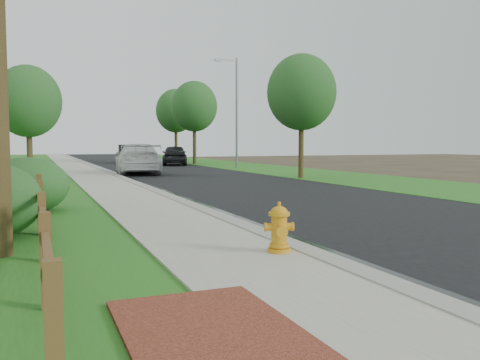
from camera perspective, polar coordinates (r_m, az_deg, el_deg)
name	(u,v)px	position (r m, az deg, el deg)	size (l,w,h in m)	color
ground	(348,287)	(6.78, 12.08, -11.64)	(120.00, 120.00, 0.00)	#34291C
road	(146,166)	(41.27, -10.49, 1.58)	(8.00, 90.00, 0.02)	black
curb	(92,166)	(40.63, -16.30, 1.51)	(0.40, 90.00, 0.12)	gray
wet_gutter	(97,167)	(40.67, -15.81, 1.47)	(0.50, 90.00, 0.00)	black
sidewalk	(74,167)	(40.52, -18.13, 1.45)	(2.20, 90.00, 0.10)	gray
grass_strip	(47,167)	(40.44, -20.81, 1.35)	(1.60, 90.00, 0.06)	#29611B
verge_far	(227,164)	(43.19, -1.48, 1.77)	(6.00, 90.00, 0.04)	#29611B
brick_patch	(211,334)	(4.97, -3.29, -16.88)	(1.60, 2.40, 0.11)	maroon
ranch_fence	(40,199)	(11.85, -21.56, -2.02)	(0.12, 16.92, 1.10)	#52311B
fire_hydrant	(279,229)	(8.13, 4.42, -5.52)	(0.53, 0.43, 0.81)	orange
white_suv	(138,159)	(30.74, -11.43, 2.36)	(2.47, 6.09, 1.77)	silver
dark_car_mid	(174,155)	(42.21, -7.39, 2.80)	(1.95, 4.84, 1.65)	black
dark_car_far	(129,154)	(46.97, -12.40, 2.89)	(1.76, 5.06, 1.67)	black
streetlight	(235,106)	(36.89, -0.59, 8.30)	(1.83, 0.37, 7.92)	slate
shrub_d	(26,186)	(14.24, -22.88, -0.58)	(2.16, 2.16, 1.47)	#1B4C21
tree_near_left	(28,101)	(26.42, -22.73, 8.14)	(3.13, 3.13, 5.54)	#352815
tree_near_right	(302,92)	(26.34, 6.92, 9.73)	(3.53, 3.53, 6.35)	#352815
tree_mid_left	(29,101)	(34.88, -22.61, 8.24)	(3.64, 3.64, 6.51)	#352815
tree_mid_right	(194,107)	(43.84, -5.15, 8.22)	(3.92, 3.92, 7.11)	#352815
tree_far_right	(176,111)	(49.39, -7.23, 7.70)	(3.80, 3.80, 7.00)	#352815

